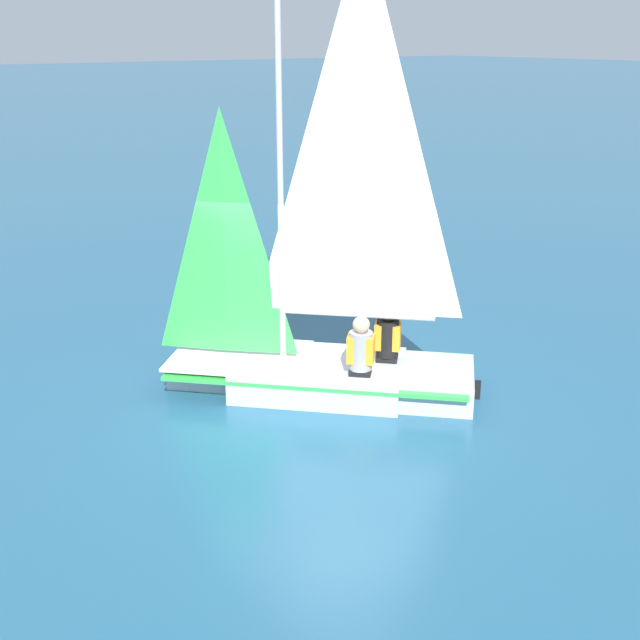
{
  "coord_description": "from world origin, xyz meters",
  "views": [
    {
      "loc": [
        -8.04,
        5.76,
        4.51
      ],
      "look_at": [
        0.0,
        0.0,
        0.98
      ],
      "focal_mm": 45.0,
      "sensor_mm": 36.0,
      "label": 1
    }
  ],
  "objects": [
    {
      "name": "ground_plane",
      "position": [
        0.0,
        0.0,
        0.0
      ],
      "size": [
        260.0,
        260.0,
        0.0
      ],
      "primitive_type": "plane",
      "color": "#235675"
    },
    {
      "name": "sailboat_main",
      "position": [
        -0.02,
        -0.02,
        0.85
      ],
      "size": [
        3.82,
        3.82,
        5.86
      ],
      "rotation": [
        0.0,
        0.0,
        0.78
      ],
      "color": "#B2BCCC",
      "rests_on": "ground_plane"
    },
    {
      "name": "sailor_crew",
      "position": [
        -0.47,
        -0.77,
        0.63
      ],
      "size": [
        0.42,
        0.42,
        1.16
      ],
      "rotation": [
        0.0,
        0.0,
        0.78
      ],
      "color": "black",
      "rests_on": "ground_plane"
    },
    {
      "name": "sailor_helm",
      "position": [
        -0.62,
        -0.2,
        0.62
      ],
      "size": [
        0.42,
        0.42,
        1.16
      ],
      "rotation": [
        0.0,
        0.0,
        0.78
      ],
      "color": "black",
      "rests_on": "ground_plane"
    }
  ]
}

